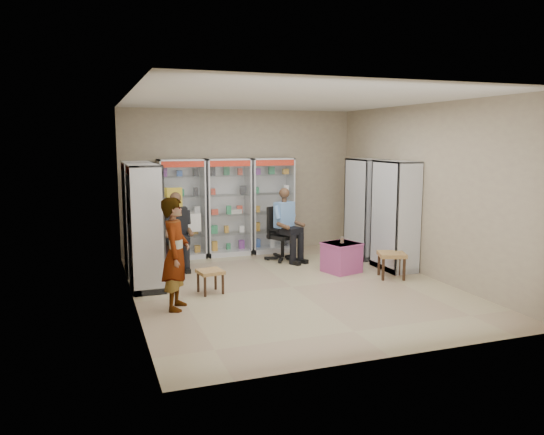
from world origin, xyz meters
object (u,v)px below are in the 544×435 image
object	(u,v)px
office_chair	(283,234)
woven_stool_b	(210,281)
cabinet_right_near	(395,216)
wooden_chair	(176,242)
cabinet_left_near	(146,227)
standing_man	(176,254)
seated_shopkeeper	(283,227)
cabinet_back_right	(271,205)
cabinet_back_left	(182,209)
cabinet_back_mid	(228,207)
woven_stool_a	(391,265)
cabinet_left_far	(139,218)
cabinet_right_far	(365,208)
pink_trunk	(342,257)

from	to	relation	value
office_chair	woven_stool_b	distance (m)	2.62
cabinet_right_near	wooden_chair	distance (m)	4.10
cabinet_left_near	standing_man	world-z (taller)	cabinet_left_near
wooden_chair	seated_shopkeeper	size ratio (longest dim) A/B	0.69
cabinet_back_right	standing_man	distance (m)	4.12
cabinet_back_left	seated_shopkeeper	xyz separation A→B (m)	(1.85, -0.89, -0.32)
cabinet_back_left	cabinet_back_mid	xyz separation A→B (m)	(0.95, 0.00, 0.00)
cabinet_back_left	office_chair	size ratio (longest dim) A/B	1.88
cabinet_left_near	woven_stool_a	bearing A→B (deg)	79.73
cabinet_left_far	wooden_chair	size ratio (longest dim) A/B	2.13
cabinet_back_mid	seated_shopkeeper	world-z (taller)	cabinet_back_mid
office_chair	cabinet_back_right	bearing A→B (deg)	62.12
cabinet_left_far	cabinet_left_near	size ratio (longest dim) A/B	1.00
cabinet_back_mid	office_chair	size ratio (longest dim) A/B	1.88
cabinet_back_mid	seated_shopkeeper	size ratio (longest dim) A/B	1.47
cabinet_left_far	seated_shopkeeper	bearing A→B (deg)	90.83
cabinet_right_far	woven_stool_a	size ratio (longest dim) A/B	4.48
pink_trunk	cabinet_right_far	bearing A→B (deg)	43.99
woven_stool_a	woven_stool_b	size ratio (longest dim) A/B	1.21
cabinet_back_mid	wooden_chair	xyz separation A→B (m)	(-1.20, -0.73, -0.53)
woven_stool_a	wooden_chair	bearing A→B (deg)	149.01
cabinet_back_mid	wooden_chair	distance (m)	1.50
wooden_chair	standing_man	size ratio (longest dim) A/B	0.59
cabinet_back_right	standing_man	bearing A→B (deg)	-128.29
cabinet_back_left	woven_stool_b	world-z (taller)	cabinet_back_left
cabinet_back_left	seated_shopkeeper	size ratio (longest dim) A/B	1.47
seated_shopkeeper	woven_stool_a	bearing A→B (deg)	-79.52
cabinet_right_far	standing_man	xyz separation A→B (m)	(-4.18, -2.10, -0.20)
cabinet_back_left	seated_shopkeeper	bearing A→B (deg)	-25.75
cabinet_back_right	pink_trunk	bearing A→B (deg)	-73.90
cabinet_back_right	office_chair	bearing A→B (deg)	-93.71
cabinet_back_right	wooden_chair	xyz separation A→B (m)	(-2.15, -0.73, -0.53)
cabinet_back_mid	cabinet_left_far	bearing A→B (deg)	-153.68
woven_stool_a	woven_stool_b	distance (m)	3.18
woven_stool_b	cabinet_left_near	bearing A→B (deg)	146.24
woven_stool_a	pink_trunk	bearing A→B (deg)	134.09
cabinet_right_near	woven_stool_b	bearing A→B (deg)	96.45
cabinet_back_right	standing_man	size ratio (longest dim) A/B	1.26
cabinet_left_far	seated_shopkeeper	xyz separation A→B (m)	(2.78, 0.04, -0.32)
cabinet_back_left	cabinet_left_near	world-z (taller)	same
cabinet_right_near	cabinet_left_far	distance (m)	4.65
cabinet_left_far	woven_stool_a	size ratio (longest dim) A/B	4.48
wooden_chair	pink_trunk	size ratio (longest dim) A/B	1.68
cabinet_left_far	woven_stool_a	xyz separation A→B (m)	(4.07, -1.84, -0.78)
pink_trunk	woven_stool_b	world-z (taller)	pink_trunk
office_chair	cabinet_back_left	bearing A→B (deg)	131.36
cabinet_back_left	cabinet_right_near	bearing A→B (deg)	-32.28
cabinet_right_far	office_chair	xyz separation A→B (m)	(-1.68, 0.29, -0.47)
cabinet_back_left	cabinet_left_far	distance (m)	1.32
office_chair	standing_man	world-z (taller)	standing_man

